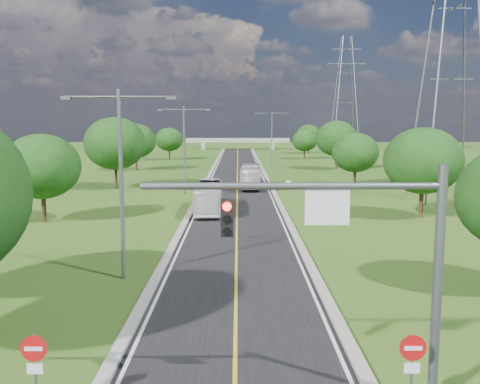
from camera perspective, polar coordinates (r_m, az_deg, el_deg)
The scene contains 25 objects.
ground at distance 76.19m, azimuth -0.29°, elevation 1.34°, with size 260.00×260.00×0.00m, color #244F16.
road at distance 82.15m, azimuth -0.28°, elevation 1.82°, with size 8.00×150.00×0.06m, color black.
curb_left at distance 82.26m, azimuth -3.24°, elevation 1.87°, with size 0.50×150.00×0.22m, color gray.
curb_right at distance 82.25m, azimuth 2.68°, elevation 1.88°, with size 0.50×150.00×0.22m, color gray.
signal_mast at distance 15.55m, azimuth 13.16°, elevation -5.58°, with size 8.54×0.33×7.20m.
do_not_enter_left at distance 16.69m, azimuth -21.07°, elevation -16.33°, with size 0.76×0.11×2.50m.
do_not_enter_right at distance 16.43m, azimuth 17.91°, elevation -16.57°, with size 0.76×0.11×2.50m.
speed_limit_sign at distance 54.38m, azimuth 5.17°, elevation 0.45°, with size 0.55×0.09×2.40m.
overpass at distance 155.84m, azimuth -0.25°, elevation 5.47°, with size 30.00×3.00×3.20m.
streetlight_near_left at distance 28.50m, azimuth -12.59°, elevation 2.51°, with size 5.90×0.25×10.00m.
streetlight_mid_left at distance 61.08m, azimuth -5.97°, elevation 5.32°, with size 5.90×0.25×10.00m.
streetlight_far_right at distance 93.94m, azimuth 3.41°, elevation 6.16°, with size 5.90×0.25×10.00m.
power_tower_near at distance 60.13m, azimuth 21.68°, elevation 12.48°, with size 9.00×6.40×28.00m.
power_tower_far at distance 133.38m, azimuth 11.16°, elevation 9.94°, with size 9.00×6.40×28.00m.
tree_lb at distance 46.75m, azimuth -20.38°, elevation 2.57°, with size 6.30×6.30×7.33m.
tree_lc at distance 67.50m, azimuth -13.19°, elevation 5.07°, with size 7.56×7.56×8.79m.
tree_ld at distance 91.41m, azimuth -11.04°, elevation 5.37°, with size 6.72×6.72×7.82m.
tree_le at distance 114.73m, azimuth -7.56°, elevation 5.58°, with size 5.88×5.88×6.84m.
tree_rb at distance 48.53m, azimuth 18.94°, elevation 3.17°, with size 6.72×6.72×7.82m.
tree_rc at distance 69.46m, azimuth 12.21°, elevation 4.14°, with size 5.88×5.88×6.84m.
tree_rd at distance 93.32m, azimuth 10.27°, elevation 5.62°, with size 7.14×7.14×8.30m.
tree_re at distance 116.70m, azimuth 6.91°, elevation 5.47°, with size 5.46×5.46×6.35m.
tree_rf at distance 136.95m, azimuth 7.34°, elevation 6.04°, with size 6.30×6.30×7.33m.
bus_outbound at distance 66.36m, azimuth 1.14°, elevation 1.68°, with size 2.39×10.21×2.84m, color silver.
bus_inbound at distance 49.01m, azimuth -3.35°, elevation -0.55°, with size 2.27×9.71×2.70m, color silver.
Camera 1 is at (0.11, -15.72, 8.42)m, focal length 40.00 mm.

